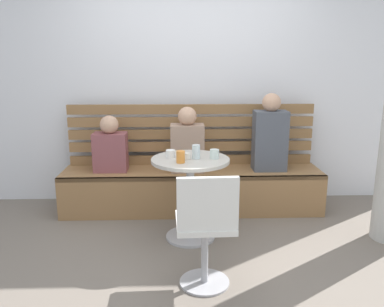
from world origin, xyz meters
TOP-DOWN VIEW (x-y plane):
  - ground at (0.00, 0.00)m, footprint 8.00×8.00m
  - back_wall at (0.00, 1.64)m, footprint 5.20×0.10m
  - booth_bench at (0.00, 1.20)m, footprint 2.70×0.52m
  - booth_backrest at (0.00, 1.44)m, footprint 2.65×0.04m
  - cafe_table at (-0.04, 0.52)m, footprint 0.68×0.68m
  - white_chair at (0.04, -0.30)m, footprint 0.41×0.41m
  - person_adult at (0.81, 1.20)m, footprint 0.34×0.22m
  - person_child_left at (-0.84, 1.22)m, footprint 0.34×0.22m
  - person_child_middle at (-0.05, 1.17)m, footprint 0.34×0.22m
  - cup_glass_tall at (0.01, 0.52)m, footprint 0.07×0.07m
  - cup_tumbler_orange at (-0.12, 0.38)m, footprint 0.07×0.07m
  - cup_ceramic_white at (-0.21, 0.55)m, footprint 0.08×0.08m
  - cup_glass_short at (0.17, 0.51)m, footprint 0.08×0.08m
  - cup_espresso_small at (-0.07, 0.49)m, footprint 0.06×0.06m

SIDE VIEW (x-z plane):
  - ground at x=0.00m, z-range 0.00..0.00m
  - booth_bench at x=0.00m, z-range 0.00..0.44m
  - white_chair at x=0.04m, z-range 0.04..0.89m
  - cafe_table at x=-0.04m, z-range 0.15..0.89m
  - person_child_left at x=-0.84m, z-range 0.40..0.98m
  - person_child_middle at x=-0.05m, z-range 0.40..1.07m
  - cup_espresso_small at x=-0.07m, z-range 0.74..0.79m
  - cup_ceramic_white at x=-0.21m, z-range 0.74..0.81m
  - booth_backrest at x=0.00m, z-range 0.44..1.11m
  - cup_glass_short at x=0.17m, z-range 0.74..0.82m
  - cup_tumbler_orange at x=-0.12m, z-range 0.74..0.84m
  - cup_glass_tall at x=0.01m, z-range 0.74..0.86m
  - person_adult at x=0.81m, z-range 0.40..1.20m
  - back_wall at x=0.00m, z-range 0.00..2.90m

